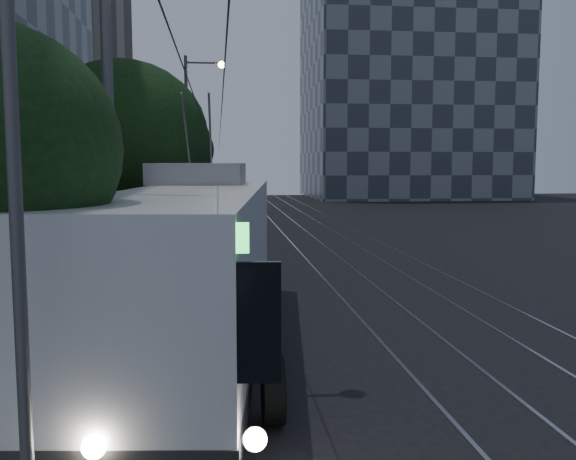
# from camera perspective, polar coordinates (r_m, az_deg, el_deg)

# --- Properties ---
(ground) EXTENTS (120.00, 120.00, 0.00)m
(ground) POSITION_cam_1_polar(r_m,az_deg,el_deg) (17.45, 4.83, -7.15)
(ground) COLOR black
(ground) RESTS_ON ground
(sidewalk) EXTENTS (5.00, 90.00, 0.15)m
(sidewalk) POSITION_cam_1_polar(r_m,az_deg,el_deg) (37.11, -12.70, -0.11)
(sidewalk) COLOR gray
(sidewalk) RESTS_ON ground
(tram_rails) EXTENTS (4.52, 90.00, 0.02)m
(tram_rails) POSITION_cam_1_polar(r_m,az_deg,el_deg) (37.33, 2.74, -0.04)
(tram_rails) COLOR #97969F
(tram_rails) RESTS_ON ground
(overhead_wires) EXTENTS (2.23, 90.00, 6.00)m
(overhead_wires) POSITION_cam_1_polar(r_m,az_deg,el_deg) (36.71, -8.89, 5.21)
(overhead_wires) COLOR black
(overhead_wires) RESTS_ON ground
(building_tan_far) EXTENTS (14.40, 22.40, 34.80)m
(building_tan_far) POSITION_cam_1_polar(r_m,az_deg,el_deg) (62.20, -21.82, 18.14)
(building_tan_far) COLOR gray
(building_tan_far) RESTS_ON ground
(building_distant_right) EXTENTS (22.00, 18.00, 24.00)m
(building_distant_right) POSITION_cam_1_polar(r_m,az_deg,el_deg) (75.19, 10.51, 12.11)
(building_distant_right) COLOR #353B43
(building_distant_right) RESTS_ON ground
(trolleybus) EXTENTS (4.06, 13.31, 5.63)m
(trolleybus) POSITION_cam_1_polar(r_m,az_deg,el_deg) (13.88, -8.28, -2.95)
(trolleybus) COLOR #BDBDBF
(trolleybus) RESTS_ON ground
(pickup_silver) EXTENTS (4.13, 6.16, 1.57)m
(pickup_silver) POSITION_cam_1_polar(r_m,az_deg,el_deg) (29.17, -7.81, -0.27)
(pickup_silver) COLOR #A5A7AC
(pickup_silver) RESTS_ON ground
(car_white_a) EXTENTS (2.51, 4.36, 1.40)m
(car_white_a) POSITION_cam_1_polar(r_m,az_deg,el_deg) (33.29, -7.93, 0.36)
(car_white_a) COLOR silver
(car_white_a) RESTS_ON ground
(car_white_b) EXTENTS (3.53, 5.36, 1.44)m
(car_white_b) POSITION_cam_1_polar(r_m,az_deg,el_deg) (36.40, -6.66, 0.90)
(car_white_b) COLOR #BABABE
(car_white_b) RESTS_ON ground
(car_white_c) EXTENTS (2.93, 4.44, 1.38)m
(car_white_c) POSITION_cam_1_polar(r_m,az_deg,el_deg) (45.28, -7.48, 1.87)
(car_white_c) COLOR white
(car_white_c) RESTS_ON ground
(car_white_d) EXTENTS (2.95, 4.22, 1.33)m
(car_white_d) POSITION_cam_1_polar(r_m,az_deg,el_deg) (47.98, -6.61, 2.08)
(car_white_d) COLOR silver
(car_white_d) RESTS_ON ground
(tree_1) EXTENTS (5.78, 5.78, 7.46)m
(tree_1) POSITION_cam_1_polar(r_m,az_deg,el_deg) (22.91, -14.43, 8.04)
(tree_1) COLOR black
(tree_1) RESTS_ON ground
(tree_2) EXTENTS (5.15, 5.15, 6.90)m
(tree_2) POSITION_cam_1_polar(r_m,az_deg,el_deg) (30.84, -12.29, 7.03)
(tree_2) COLOR black
(tree_2) RESTS_ON ground
(tree_3) EXTENTS (5.72, 5.72, 7.50)m
(tree_3) POSITION_cam_1_polar(r_m,az_deg,el_deg) (32.84, -11.94, 7.57)
(tree_3) COLOR black
(tree_3) RESTS_ON ground
(tree_4) EXTENTS (4.30, 4.30, 5.85)m
(tree_4) POSITION_cam_1_polar(r_m,az_deg,el_deg) (43.30, -10.53, 5.87)
(tree_4) COLOR black
(tree_4) RESTS_ON ground
(tree_5) EXTENTS (5.79, 5.79, 7.60)m
(tree_5) POSITION_cam_1_polar(r_m,az_deg,el_deg) (55.63, -9.60, 7.04)
(tree_5) COLOR black
(tree_5) RESTS_ON ground
(streetlamp_near) EXTENTS (2.26, 0.44, 9.23)m
(streetlamp_near) POSITION_cam_1_polar(r_m,az_deg,el_deg) (11.98, -13.83, 13.66)
(streetlamp_near) COLOR #504F52
(streetlamp_near) RESTS_ON ground
(streetlamp_far) EXTENTS (2.53, 0.44, 10.52)m
(streetlamp_far) POSITION_cam_1_polar(r_m,az_deg,el_deg) (41.02, -8.40, 9.27)
(streetlamp_far) COLOR #504F52
(streetlamp_far) RESTS_ON ground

